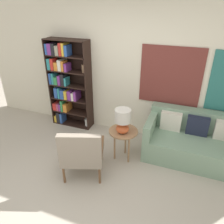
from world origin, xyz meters
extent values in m
plane|color=#B2A899|center=(0.00, 0.00, 0.00)|extent=(14.00, 14.00, 0.00)
cube|color=silver|center=(0.00, 2.03, 1.35)|extent=(6.40, 0.06, 2.70)
cube|color=brown|center=(0.86, 1.99, 1.30)|extent=(1.07, 0.02, 1.05)
cube|color=black|center=(-1.56, 1.85, 0.92)|extent=(0.02, 0.30, 1.85)
cube|color=black|center=(-0.69, 1.85, 0.92)|extent=(0.02, 0.30, 1.85)
cube|color=black|center=(-1.13, 1.85, 1.84)|extent=(0.89, 0.30, 0.02)
cube|color=black|center=(-1.13, 1.85, 0.01)|extent=(0.89, 0.30, 0.02)
cube|color=black|center=(-1.13, 2.00, 0.92)|extent=(0.89, 0.01, 1.85)
cube|color=black|center=(-1.13, 1.85, 0.31)|extent=(0.89, 0.30, 0.02)
cube|color=gold|center=(-1.52, 1.81, 0.10)|extent=(0.05, 0.20, 0.16)
cube|color=black|center=(-1.44, 1.81, 0.14)|extent=(0.08, 0.19, 0.25)
cube|color=#2D56A8|center=(-1.37, 1.81, 0.14)|extent=(0.05, 0.20, 0.23)
cylinder|color=white|center=(-0.78, 1.85, 0.11)|extent=(0.11, 0.11, 0.18)
cube|color=black|center=(-1.13, 1.85, 0.62)|extent=(0.89, 0.30, 0.02)
cube|color=red|center=(-1.50, 1.83, 0.40)|extent=(0.09, 0.24, 0.16)
cube|color=#B24C6B|center=(-1.42, 1.80, 0.40)|extent=(0.05, 0.19, 0.16)
cube|color=#7A338C|center=(-1.37, 1.80, 0.40)|extent=(0.05, 0.18, 0.16)
cube|color=#338C4C|center=(-1.32, 1.82, 0.45)|extent=(0.05, 0.22, 0.25)
cube|color=orange|center=(-1.23, 1.84, 0.41)|extent=(0.09, 0.25, 0.18)
cube|color=black|center=(-1.13, 1.85, 0.92)|extent=(0.89, 0.30, 0.02)
cylinder|color=#194723|center=(-1.50, 1.85, 0.75)|extent=(0.06, 0.06, 0.24)
cube|color=#2D56A8|center=(-1.42, 1.82, 0.74)|extent=(0.07, 0.22, 0.23)
cube|color=teal|center=(-1.35, 1.80, 0.74)|extent=(0.04, 0.17, 0.22)
cube|color=#2D56A8|center=(-1.27, 1.82, 0.73)|extent=(0.09, 0.21, 0.20)
cube|color=gold|center=(-1.19, 1.82, 0.72)|extent=(0.07, 0.22, 0.19)
cube|color=#7A338C|center=(-1.10, 1.80, 0.73)|extent=(0.08, 0.18, 0.20)
cube|color=silver|center=(-1.02, 1.82, 0.71)|extent=(0.05, 0.21, 0.16)
cube|color=#7A338C|center=(-0.97, 1.83, 0.73)|extent=(0.05, 0.24, 0.20)
cube|color=black|center=(-1.13, 1.85, 1.23)|extent=(0.89, 0.30, 0.02)
cube|color=#2D56A8|center=(-1.52, 1.79, 1.05)|extent=(0.05, 0.17, 0.23)
cube|color=teal|center=(-1.46, 1.82, 1.05)|extent=(0.05, 0.22, 0.23)
cube|color=#338C4C|center=(-1.39, 1.82, 1.01)|extent=(0.08, 0.22, 0.16)
cube|color=#7A338C|center=(-1.31, 1.83, 1.03)|extent=(0.06, 0.23, 0.20)
cube|color=black|center=(-1.23, 1.82, 1.05)|extent=(0.07, 0.22, 0.24)
cube|color=teal|center=(-1.16, 1.80, 1.02)|extent=(0.04, 0.17, 0.17)
cube|color=black|center=(-1.13, 1.85, 1.53)|extent=(0.89, 0.30, 0.02)
cube|color=teal|center=(-1.51, 1.83, 1.35)|extent=(0.07, 0.24, 0.22)
cube|color=red|center=(-1.43, 1.81, 1.35)|extent=(0.07, 0.19, 0.23)
cube|color=orange|center=(-1.34, 1.82, 1.32)|extent=(0.08, 0.23, 0.17)
cube|color=silver|center=(-1.26, 1.83, 1.35)|extent=(0.08, 0.24, 0.22)
cube|color=orange|center=(-1.19, 1.80, 1.34)|extent=(0.05, 0.18, 0.20)
cube|color=#7A338C|center=(-1.12, 1.81, 1.32)|extent=(0.05, 0.20, 0.16)
cylinder|color=#8C6B4C|center=(-0.77, 1.85, 1.31)|extent=(0.10, 0.10, 0.15)
cube|color=#2D56A8|center=(-1.52, 1.80, 1.65)|extent=(0.05, 0.18, 0.21)
cube|color=#7A338C|center=(-1.45, 1.81, 1.65)|extent=(0.08, 0.20, 0.21)
cube|color=black|center=(-1.36, 1.80, 1.65)|extent=(0.07, 0.18, 0.22)
cube|color=gray|center=(-1.28, 1.82, 1.64)|extent=(0.08, 0.23, 0.19)
cube|color=red|center=(-1.20, 1.81, 1.66)|extent=(0.06, 0.20, 0.24)
cube|color=gold|center=(-1.14, 1.83, 1.66)|extent=(0.05, 0.24, 0.24)
cube|color=#2D56A8|center=(-1.08, 1.81, 1.64)|extent=(0.06, 0.20, 0.20)
cylinder|color=brown|center=(-0.03, 0.92, 0.15)|extent=(0.04, 0.04, 0.30)
cylinder|color=brown|center=(-0.53, 0.74, 0.15)|extent=(0.04, 0.04, 0.30)
cylinder|color=brown|center=(0.16, 0.41, 0.15)|extent=(0.04, 0.04, 0.30)
cylinder|color=brown|center=(-0.35, 0.22, 0.15)|extent=(0.04, 0.04, 0.30)
cube|color=gray|center=(-0.19, 0.57, 0.34)|extent=(0.79, 0.80, 0.08)
cube|color=gray|center=(-0.10, 0.32, 0.62)|extent=(0.62, 0.30, 0.48)
cube|color=brown|center=(0.09, 0.67, 0.48)|extent=(0.24, 0.55, 0.04)
cube|color=brown|center=(-0.46, 0.47, 0.48)|extent=(0.24, 0.55, 0.04)
cube|color=gray|center=(1.44, 1.53, 0.20)|extent=(1.65, 0.84, 0.40)
cube|color=gray|center=(1.44, 1.85, 0.60)|extent=(1.65, 0.20, 0.39)
cube|color=gray|center=(0.68, 1.53, 0.54)|extent=(0.12, 0.84, 0.27)
cube|color=beige|center=(0.99, 1.70, 0.57)|extent=(0.36, 0.12, 0.34)
cube|color=#1E2338|center=(1.44, 1.70, 0.57)|extent=(0.36, 0.12, 0.34)
cylinder|color=#99704C|center=(0.30, 1.10, 0.56)|extent=(0.49, 0.49, 0.02)
cylinder|color=#99704C|center=(0.30, 1.25, 0.27)|extent=(0.03, 0.03, 0.54)
cylinder|color=#99704C|center=(0.17, 1.03, 0.27)|extent=(0.03, 0.03, 0.54)
cylinder|color=#99704C|center=(0.42, 1.03, 0.27)|extent=(0.03, 0.03, 0.54)
ellipsoid|color=#C65128|center=(0.30, 1.04, 0.64)|extent=(0.22, 0.22, 0.15)
cylinder|color=tan|center=(0.30, 1.04, 0.75)|extent=(0.02, 0.02, 0.06)
cylinder|color=beige|center=(0.30, 1.04, 0.88)|extent=(0.26, 0.26, 0.21)
camera|label=1|loc=(1.22, -1.84, 2.52)|focal=35.00mm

